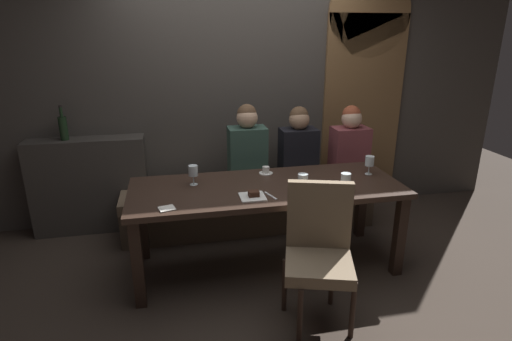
{
  "coord_description": "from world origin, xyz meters",
  "views": [
    {
      "loc": [
        -0.73,
        -3.05,
        1.94
      ],
      "look_at": [
        -0.07,
        0.1,
        0.84
      ],
      "focal_mm": 29.01,
      "sensor_mm": 36.0,
      "label": 1
    }
  ],
  "objects_px": {
    "dining_table": "(267,195)",
    "espresso_cup": "(266,171)",
    "diner_far_end": "(350,147)",
    "wine_glass_far_left": "(370,161)",
    "banquette_bench": "(250,208)",
    "wine_glass_center_back": "(346,179)",
    "wine_glass_near_left": "(193,171)",
    "wine_bottle_dark_red": "(63,127)",
    "fork_on_table": "(270,196)",
    "diner_bearded": "(298,148)",
    "wine_glass_far_right": "(303,180)",
    "chair_near_side": "(319,246)",
    "dessert_plate": "(253,196)",
    "diner_redhead": "(247,150)"
  },
  "relations": [
    {
      "from": "diner_far_end",
      "to": "wine_glass_far_left",
      "type": "bearing_deg",
      "value": -97.97
    },
    {
      "from": "chair_near_side",
      "to": "dessert_plate",
      "type": "distance_m",
      "value": 0.64
    },
    {
      "from": "wine_glass_far_right",
      "to": "wine_glass_near_left",
      "type": "distance_m",
      "value": 0.89
    },
    {
      "from": "diner_redhead",
      "to": "wine_glass_far_right",
      "type": "distance_m",
      "value": 0.97
    },
    {
      "from": "wine_glass_center_back",
      "to": "wine_glass_far_left",
      "type": "height_order",
      "value": "same"
    },
    {
      "from": "diner_bearded",
      "to": "diner_far_end",
      "type": "distance_m",
      "value": 0.53
    },
    {
      "from": "wine_bottle_dark_red",
      "to": "espresso_cup",
      "type": "xyz_separation_m",
      "value": [
        1.78,
        -0.75,
        -0.3
      ]
    },
    {
      "from": "diner_far_end",
      "to": "wine_glass_far_left",
      "type": "relative_size",
      "value": 4.79
    },
    {
      "from": "wine_glass_center_back",
      "to": "dessert_plate",
      "type": "distance_m",
      "value": 0.72
    },
    {
      "from": "dining_table",
      "to": "wine_glass_far_left",
      "type": "relative_size",
      "value": 13.41
    },
    {
      "from": "dining_table",
      "to": "fork_on_table",
      "type": "height_order",
      "value": "fork_on_table"
    },
    {
      "from": "wine_glass_far_right",
      "to": "wine_glass_far_left",
      "type": "height_order",
      "value": "same"
    },
    {
      "from": "banquette_bench",
      "to": "wine_glass_far_right",
      "type": "distance_m",
      "value": 1.15
    },
    {
      "from": "chair_near_side",
      "to": "diner_far_end",
      "type": "height_order",
      "value": "diner_far_end"
    },
    {
      "from": "dessert_plate",
      "to": "fork_on_table",
      "type": "relative_size",
      "value": 1.12
    },
    {
      "from": "banquette_bench",
      "to": "wine_glass_near_left",
      "type": "xyz_separation_m",
      "value": [
        -0.58,
        -0.56,
        0.63
      ]
    },
    {
      "from": "banquette_bench",
      "to": "fork_on_table",
      "type": "distance_m",
      "value": 1.06
    },
    {
      "from": "wine_glass_far_left",
      "to": "diner_far_end",
      "type": "bearing_deg",
      "value": 82.03
    },
    {
      "from": "diner_far_end",
      "to": "fork_on_table",
      "type": "height_order",
      "value": "diner_far_end"
    },
    {
      "from": "dining_table",
      "to": "wine_glass_center_back",
      "type": "bearing_deg",
      "value": -28.25
    },
    {
      "from": "diner_redhead",
      "to": "diner_bearded",
      "type": "xyz_separation_m",
      "value": [
        0.52,
        0.02,
        -0.02
      ]
    },
    {
      "from": "dessert_plate",
      "to": "dining_table",
      "type": "bearing_deg",
      "value": 54.6
    },
    {
      "from": "diner_far_end",
      "to": "dessert_plate",
      "type": "xyz_separation_m",
      "value": [
        -1.18,
        -0.91,
        -0.07
      ]
    },
    {
      "from": "diner_bearded",
      "to": "wine_glass_far_right",
      "type": "xyz_separation_m",
      "value": [
        -0.27,
        -0.96,
        0.03
      ]
    },
    {
      "from": "banquette_bench",
      "to": "diner_far_end",
      "type": "distance_m",
      "value": 1.18
    },
    {
      "from": "wine_bottle_dark_red",
      "to": "wine_glass_far_left",
      "type": "bearing_deg",
      "value": -19.69
    },
    {
      "from": "dessert_plate",
      "to": "wine_bottle_dark_red",
      "type": "bearing_deg",
      "value": 141.1
    },
    {
      "from": "wine_glass_far_right",
      "to": "wine_glass_center_back",
      "type": "relative_size",
      "value": 1.0
    },
    {
      "from": "diner_far_end",
      "to": "wine_bottle_dark_red",
      "type": "xyz_separation_m",
      "value": [
        -2.74,
        0.35,
        0.25
      ]
    },
    {
      "from": "wine_glass_near_left",
      "to": "espresso_cup",
      "type": "relative_size",
      "value": 1.37
    },
    {
      "from": "wine_glass_center_back",
      "to": "wine_glass_far_left",
      "type": "distance_m",
      "value": 0.54
    },
    {
      "from": "diner_redhead",
      "to": "wine_bottle_dark_red",
      "type": "height_order",
      "value": "diner_redhead"
    },
    {
      "from": "wine_bottle_dark_red",
      "to": "dessert_plate",
      "type": "bearing_deg",
      "value": -38.9
    },
    {
      "from": "diner_bearded",
      "to": "wine_glass_far_left",
      "type": "height_order",
      "value": "diner_bearded"
    },
    {
      "from": "wine_bottle_dark_red",
      "to": "wine_glass_near_left",
      "type": "height_order",
      "value": "wine_bottle_dark_red"
    },
    {
      "from": "banquette_bench",
      "to": "chair_near_side",
      "type": "xyz_separation_m",
      "value": [
        0.19,
        -1.42,
        0.33
      ]
    },
    {
      "from": "diner_redhead",
      "to": "wine_glass_near_left",
      "type": "xyz_separation_m",
      "value": [
        -0.55,
        -0.56,
        0.01
      ]
    },
    {
      "from": "dining_table",
      "to": "espresso_cup",
      "type": "distance_m",
      "value": 0.31
    },
    {
      "from": "wine_glass_center_back",
      "to": "espresso_cup",
      "type": "relative_size",
      "value": 1.37
    },
    {
      "from": "banquette_bench",
      "to": "wine_glass_center_back",
      "type": "relative_size",
      "value": 15.24
    },
    {
      "from": "banquette_bench",
      "to": "fork_on_table",
      "type": "relative_size",
      "value": 14.71
    },
    {
      "from": "wine_bottle_dark_red",
      "to": "fork_on_table",
      "type": "height_order",
      "value": "wine_bottle_dark_red"
    },
    {
      "from": "dining_table",
      "to": "diner_far_end",
      "type": "bearing_deg",
      "value": 33.82
    },
    {
      "from": "wine_bottle_dark_red",
      "to": "wine_glass_near_left",
      "type": "relative_size",
      "value": 1.99
    },
    {
      "from": "banquette_bench",
      "to": "chair_near_side",
      "type": "bearing_deg",
      "value": -82.35
    },
    {
      "from": "wine_bottle_dark_red",
      "to": "fork_on_table",
      "type": "relative_size",
      "value": 1.92
    },
    {
      "from": "diner_redhead",
      "to": "wine_bottle_dark_red",
      "type": "xyz_separation_m",
      "value": [
        -1.69,
        0.33,
        0.23
      ]
    },
    {
      "from": "wine_glass_near_left",
      "to": "wine_glass_far_left",
      "type": "relative_size",
      "value": 1.0
    },
    {
      "from": "wine_glass_far_right",
      "to": "wine_glass_center_back",
      "type": "height_order",
      "value": "same"
    },
    {
      "from": "espresso_cup",
      "to": "wine_glass_near_left",
      "type": "bearing_deg",
      "value": -167.26
    }
  ]
}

